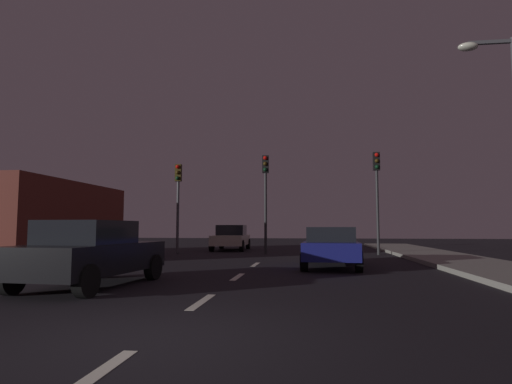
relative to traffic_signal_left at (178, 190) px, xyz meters
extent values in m
plane|color=black|center=(4.87, -9.19, -3.27)|extent=(80.00, 80.00, 0.00)
cube|color=silver|center=(4.87, -17.39, -3.27)|extent=(0.16, 1.60, 0.01)
cube|color=silver|center=(4.87, -13.59, -3.27)|extent=(0.16, 1.60, 0.01)
cube|color=silver|center=(4.87, -9.79, -3.27)|extent=(0.16, 1.60, 0.01)
cube|color=silver|center=(4.87, -5.99, -3.27)|extent=(0.16, 1.60, 0.01)
cylinder|color=#4C4C51|center=(0.00, 0.02, -0.95)|extent=(0.14, 0.14, 4.65)
cube|color=#382D0C|center=(0.00, 0.02, 0.93)|extent=(0.32, 0.24, 0.90)
sphere|color=red|center=(0.00, -0.14, 1.23)|extent=(0.20, 0.20, 0.20)
sphere|color=#3F2D0C|center=(0.00, -0.14, 0.93)|extent=(0.20, 0.20, 0.20)
sphere|color=#0C3319|center=(0.00, -0.14, 0.63)|extent=(0.20, 0.20, 0.20)
cylinder|color=#2D2D30|center=(4.62, 0.02, -0.76)|extent=(0.14, 0.14, 5.02)
cube|color=black|center=(4.62, 0.02, 1.30)|extent=(0.32, 0.24, 0.90)
sphere|color=red|center=(4.62, -0.14, 1.60)|extent=(0.20, 0.20, 0.20)
sphere|color=#3F2D0C|center=(4.62, -0.14, 1.30)|extent=(0.20, 0.20, 0.20)
sphere|color=#0C3319|center=(4.62, -0.14, 1.00)|extent=(0.20, 0.20, 0.20)
cylinder|color=#2D2D30|center=(10.16, 0.02, -0.74)|extent=(0.14, 0.14, 5.06)
cube|color=black|center=(10.16, 0.02, 1.34)|extent=(0.32, 0.24, 0.90)
sphere|color=red|center=(10.16, -0.14, 1.64)|extent=(0.20, 0.20, 0.20)
sphere|color=#3F2D0C|center=(10.16, -0.14, 1.34)|extent=(0.20, 0.20, 0.20)
sphere|color=#0C3319|center=(10.16, -0.14, 1.04)|extent=(0.20, 0.20, 0.20)
cube|color=navy|center=(7.54, -6.52, -2.68)|extent=(1.99, 4.50, 0.55)
cube|color=black|center=(7.53, -6.74, -2.17)|extent=(1.65, 2.07, 0.47)
cylinder|color=black|center=(6.82, -4.83, -2.95)|extent=(0.26, 0.65, 0.64)
cylinder|color=black|center=(8.45, -4.92, -2.95)|extent=(0.26, 0.65, 0.64)
cylinder|color=black|center=(6.64, -8.13, -2.95)|extent=(0.26, 0.65, 0.64)
cylinder|color=black|center=(8.26, -8.22, -2.95)|extent=(0.26, 0.65, 0.64)
cube|color=black|center=(1.88, -12.02, -2.63)|extent=(2.08, 4.09, 0.64)
cube|color=black|center=(1.86, -12.21, -2.05)|extent=(1.70, 1.90, 0.52)
cylinder|color=black|center=(1.16, -10.53, -2.95)|extent=(0.27, 0.65, 0.64)
cylinder|color=black|center=(2.82, -10.65, -2.95)|extent=(0.27, 0.65, 0.64)
cylinder|color=black|center=(0.94, -13.38, -2.95)|extent=(0.27, 0.65, 0.64)
cylinder|color=black|center=(2.60, -13.51, -2.95)|extent=(0.27, 0.65, 0.64)
cube|color=beige|center=(2.23, 3.27, -2.67)|extent=(1.93, 4.25, 0.56)
cube|color=black|center=(2.22, 3.48, -2.10)|extent=(1.65, 1.94, 0.59)
cylinder|color=black|center=(3.12, 1.75, -2.95)|extent=(0.24, 0.65, 0.64)
cylinder|color=black|center=(1.43, 1.70, -2.95)|extent=(0.24, 0.65, 0.64)
cylinder|color=black|center=(3.02, 4.84, -2.95)|extent=(0.24, 0.65, 0.64)
cylinder|color=black|center=(1.34, 4.79, -2.95)|extent=(0.24, 0.65, 0.64)
cube|color=#4C4C51|center=(12.05, -8.70, 3.38)|extent=(1.24, 0.10, 0.10)
ellipsoid|color=silver|center=(11.43, -8.70, 3.28)|extent=(0.56, 0.36, 0.24)
cube|color=maroon|center=(-6.03, -3.77, -1.61)|extent=(5.80, 8.26, 3.32)
camera|label=1|loc=(6.79, -21.00, -1.94)|focal=29.15mm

